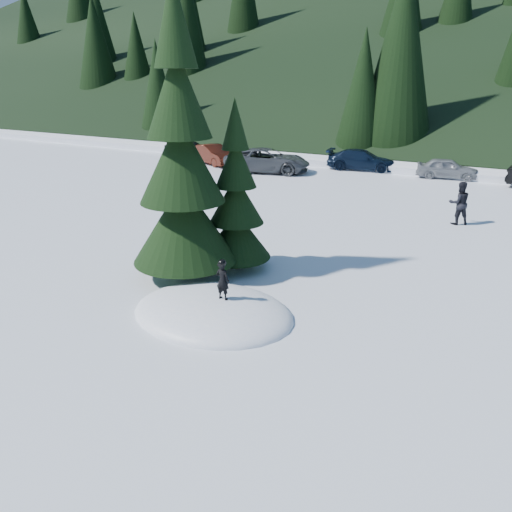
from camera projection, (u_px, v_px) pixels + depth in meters
The scene contains 12 objects.
ground at pixel (213, 314), 13.25m from camera, with size 200.00×200.00×0.00m, color white.
snow_mound at pixel (213, 314), 13.25m from camera, with size 4.48×3.52×0.96m, color white.
forest_hillside at pixel (493, 9), 53.15m from camera, with size 200.00×60.00×25.00m, color black, non-canonical shape.
spruce_tall at pixel (182, 171), 14.59m from camera, with size 3.20×3.20×8.60m.
spruce_short at pixel (236, 206), 15.69m from camera, with size 2.20×2.20×5.37m.
child_skier at pixel (223, 281), 12.85m from camera, with size 0.37×0.25×1.03m, color black.
adult_0 at pixel (459, 203), 20.88m from camera, with size 0.89×0.69×1.82m, color black.
car_0 at pixel (191, 149), 37.33m from camera, with size 1.59×3.96×1.35m, color black.
car_1 at pixel (213, 154), 34.99m from camera, with size 1.43×4.09×1.35m, color #3E150B.
car_2 at pixel (267, 160), 32.11m from camera, with size 2.52×5.47×1.52m, color #45484B.
car_3 at pixel (362, 160), 32.89m from camera, with size 1.84×4.53×1.32m, color black.
car_4 at pixel (447, 168), 30.22m from camera, with size 1.44×3.58×1.22m, color gray.
Camera 1 is at (6.83, -9.82, 6.01)m, focal length 35.00 mm.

